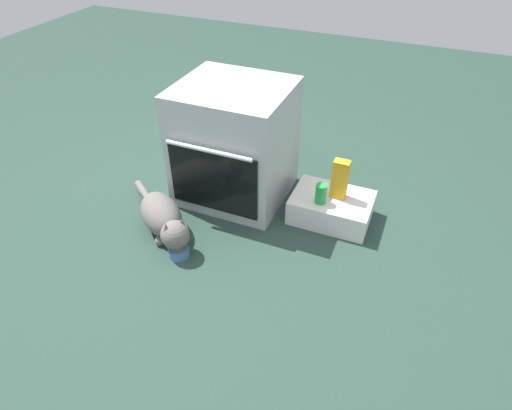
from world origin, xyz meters
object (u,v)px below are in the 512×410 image
juice_carton (340,179)px  soda_can (321,194)px  oven (235,143)px  food_bowl (179,251)px  pantry_cabinet (331,207)px  cat (163,218)px

juice_carton → soda_can: size_ratio=2.00×
oven → food_bowl: size_ratio=6.32×
oven → juice_carton: bearing=-0.3°
pantry_cabinet → juice_carton: 0.20m
soda_can → food_bowl: bearing=-138.0°
soda_can → pantry_cabinet: bearing=54.0°
cat → juice_carton: (0.86, 0.53, 0.16)m
cat → juice_carton: juice_carton is taller
pantry_cabinet → food_bowl: 0.93m
cat → soda_can: 0.90m
cat → juice_carton: size_ratio=2.63×
pantry_cabinet → food_bowl: bearing=-136.8°
food_bowl → cat: size_ratio=0.18×
oven → soda_can: size_ratio=6.03×
pantry_cabinet → soda_can: 0.17m
pantry_cabinet → oven: bearing=177.9°
cat → soda_can: (0.78, 0.44, 0.10)m
oven → soda_can: oven is taller
juice_carton → food_bowl: bearing=-136.9°
oven → cat: oven is taller
oven → juice_carton: 0.67m
oven → juice_carton: oven is taller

